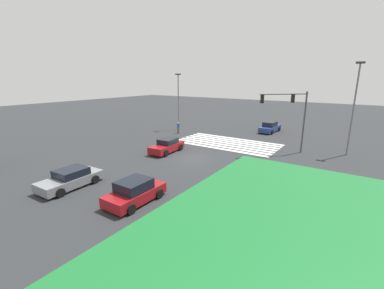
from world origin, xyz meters
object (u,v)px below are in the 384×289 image
Objects in this scene: car_3 at (135,192)px; car_1 at (270,127)px; traffic_signal_mast at (292,110)px; car_0 at (167,146)px; pedestrian at (178,127)px; street_light_pole_b at (178,97)px; car_2 at (71,179)px; street_light_pole_a at (354,102)px.

car_1 is at bearing -0.57° from car_3.
car_1 is at bearing -107.52° from traffic_signal_mast.
pedestrian is (4.97, -8.61, 0.25)m from car_0.
street_light_pole_b is (1.76, -2.45, 4.18)m from pedestrian.
car_2 is (-0.04, 11.36, -0.04)m from car_0.
car_3 reaches higher than car_2.
street_light_pole_a is at bearing 139.89° from car_2.
traffic_signal_mast is 6.10m from street_light_pole_a.
traffic_signal_mast is at bearing 41.12° from pedestrian.
pedestrian reaches higher than car_3.
car_3 is 23.47m from street_light_pole_a.
car_2 is 0.49× the size of street_light_pole_a.
street_light_pole_a is (-16.56, -9.92, 4.90)m from car_0.
pedestrian is 0.20× the size of street_light_pole_b.
car_1 is 13.93m from pedestrian.
car_3 is at bearing 25.69° from car_0.
car_0 is at bearing 121.33° from street_light_pole_b.
traffic_signal_mast is 16.69m from pedestrian.
traffic_signal_mast is 1.35× the size of car_1.
car_2 is at bearing 52.18° from street_light_pole_a.
car_2 is at bearing -29.45° from pedestrian.
street_light_pole_b is (6.77, -22.42, 4.47)m from car_2.
street_light_pole_b reaches higher than car_0.
car_1 is (-5.92, -17.29, 0.03)m from car_0.
car_1 is at bearing 85.02° from pedestrian.
street_light_pole_a is (-21.53, -1.31, 4.64)m from pedestrian.
street_light_pole_b is (17.96, -3.96, 0.44)m from traffic_signal_mast.
car_1 is 27.67m from car_3.
car_0 is 19.91m from street_light_pole_a.
street_light_pole_b is (12.65, 6.23, 4.40)m from car_1.
car_2 is (11.19, 18.45, -4.04)m from traffic_signal_mast.
street_light_pole_a reaches higher than traffic_signal_mast.
car_1 is 14.78m from street_light_pole_b.
car_2 is 27.39m from street_light_pole_a.
street_light_pole_a reaches higher than pedestrian.
traffic_signal_mast reaches higher than car_2.
car_0 is 11.90m from car_3.
traffic_signal_mast is 3.90× the size of pedestrian.
traffic_signal_mast is 1.59× the size of car_3.
car_0 is 0.99× the size of car_2.
car_2 is 1.12× the size of car_3.
car_2 is 2.74× the size of pedestrian.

